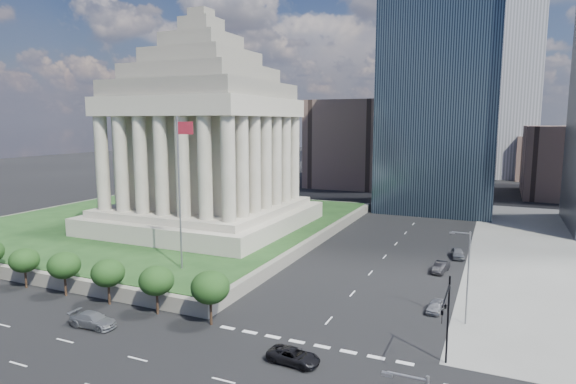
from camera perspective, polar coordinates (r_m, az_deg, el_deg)
The scene contains 16 objects.
ground at distance 129.43m, azimuth 16.51°, elevation -1.44°, with size 500.00×500.00×0.00m, color black.
plaza_terrace at distance 100.00m, azimuth -14.28°, elevation -3.64°, with size 66.00×70.00×1.80m, color slate.
plaza_lawn at distance 99.81m, azimuth -14.30°, elevation -3.10°, with size 64.00×68.00×0.10m, color #183415.
war_memorial at distance 89.82m, azimuth -9.95°, elevation 8.34°, with size 34.00×34.00×39.00m, color gray, non-canonical shape.
flagpole at distance 63.70m, azimuth -12.65°, elevation 0.85°, with size 2.52×0.24×20.00m.
tree_row at distance 68.02m, azimuth -26.93°, elevation -8.10°, with size 53.00×4.00×6.00m, color #1A3311, non-canonical shape.
midrise_glass at distance 122.81m, azimuth 17.74°, elevation 12.06°, with size 26.00×26.00×60.00m, color black.
building_filler_ne at distance 157.92m, azimuth 29.73°, elevation 3.17°, with size 20.00×30.00×20.00m, color brown.
building_filler_nw at distance 163.44m, azimuth 7.60°, elevation 5.73°, with size 24.00×30.00×28.00m, color brown.
traffic_signal_ne at distance 43.55m, azimuth 18.26°, elevation -13.56°, with size 0.30×5.74×8.00m.
street_lamp_north at distance 54.04m, azimuth 20.39°, elevation -8.90°, with size 2.13×0.22×10.00m.
pickup_truck at distance 44.88m, azimuth 0.67°, elevation -18.87°, with size 4.81×2.22×1.34m, color black.
suv_grey at distance 55.58m, azimuth -22.11°, elevation -13.86°, with size 2.13×5.25×1.52m, color #575A5F.
parked_sedan_near at distance 58.01m, azimuth 17.08°, elevation -12.78°, with size 1.54×3.83×1.31m, color gray.
parked_sedan_mid at distance 72.34m, azimuth 17.63°, elevation -8.49°, with size 1.57×4.51×1.48m, color black.
parked_sedan_far at distance 80.46m, azimuth 19.48°, elevation -6.86°, with size 4.53×1.82×1.54m, color #54565B.
Camera 1 is at (15.88, -26.70, 21.18)m, focal length 30.00 mm.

